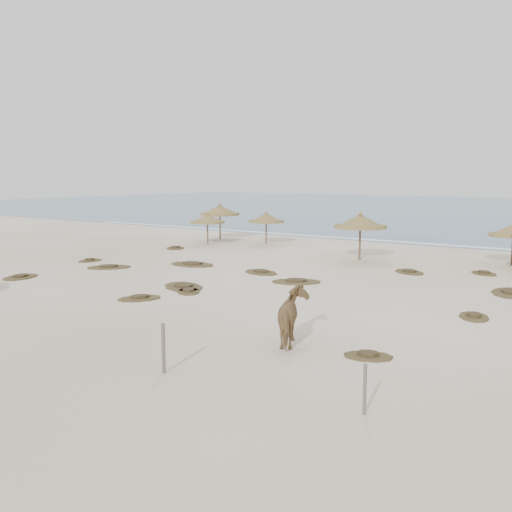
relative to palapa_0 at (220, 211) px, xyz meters
The scene contains 24 objects.
ground 24.35m from the palapa_0, 54.70° to the right, with size 160.00×160.00×0.00m, color #F7E5CB.
foam_line 15.49m from the palapa_0, 23.91° to the left, with size 70.00×0.60×0.01m, color white.
palapa_0 is the anchor object (origin of this frame).
palapa_1 3.59m from the palapa_0, 66.14° to the right, with size 3.27×3.27×2.40m.
palapa_2 4.92m from the palapa_0, ahead, with size 3.09×3.09×2.45m.
palapa_3 14.55m from the palapa_0, 16.10° to the right, with size 3.56×3.56×2.92m.
horse 29.09m from the palapa_0, 46.90° to the right, with size 0.92×2.01×1.70m, color #9B7746.
fence_post_near 31.33m from the palapa_0, 53.85° to the right, with size 0.10×0.10×1.30m, color brown.
fence_post_far 34.26m from the palapa_0, 46.13° to the right, with size 0.08×0.08×1.10m, color brown.
scrub_0 19.74m from the palapa_0, 81.43° to the right, with size 1.83×2.30×0.16m.
scrub_1 15.51m from the palapa_0, 74.62° to the right, with size 2.76×2.79×0.16m.
scrub_2 21.21m from the palapa_0, 54.93° to the right, with size 1.71×1.77×0.16m.
scrub_3 19.49m from the palapa_0, 40.50° to the right, with size 2.80×2.57×0.16m.
scrub_4 27.75m from the palapa_0, 32.23° to the right, with size 1.51×1.81×0.16m.
scrub_5 25.54m from the palapa_0, 22.00° to the right, with size 2.00×2.69×0.16m.
scrub_6 7.00m from the palapa_0, 79.13° to the right, with size 2.12×2.26×0.16m.
scrub_7 19.50m from the palapa_0, 20.69° to the right, with size 2.31×2.21×0.16m.
scrub_8 14.02m from the palapa_0, 84.95° to the right, with size 1.08×1.61×0.16m.
scrub_9 20.13m from the palapa_0, 55.97° to the right, with size 2.95×2.62×0.16m.
scrub_10 22.09m from the palapa_0, 13.23° to the right, with size 1.91×1.92×0.16m.
scrub_11 22.64m from the palapa_0, 59.61° to the right, with size 1.90×2.13×0.16m.
scrub_12 30.68m from the palapa_0, 43.52° to the right, with size 1.61×1.35×0.16m.
scrub_13 16.58m from the palapa_0, 43.82° to the right, with size 2.46×2.01×0.16m.
scrub_14 13.63m from the palapa_0, 57.94° to the right, with size 2.83×1.90×0.16m.
Camera 1 is at (14.44, -15.55, 4.99)m, focal length 40.00 mm.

